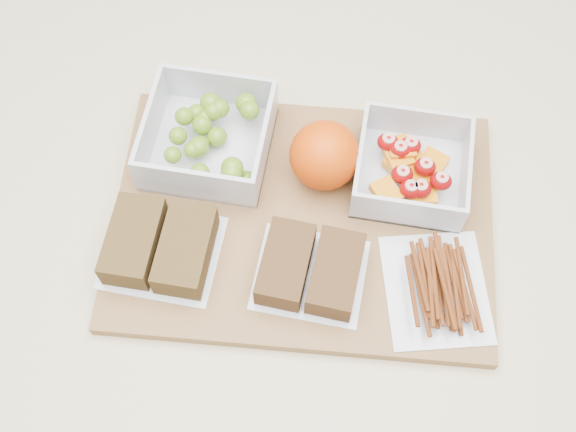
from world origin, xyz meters
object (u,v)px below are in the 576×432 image
Objects in this scene: fruit_container at (411,170)px; grape_container at (211,137)px; sandwich_bag_left at (160,246)px; pretzel_bag at (438,285)px; orange at (325,155)px; cutting_board at (303,220)px; sandwich_bag_center at (310,269)px.

grape_container is at bearing 179.54° from fruit_container.
pretzel_bag is (0.30, 0.01, -0.00)m from sandwich_bag_left.
grape_container is 0.14m from sandwich_bag_left.
fruit_container is at bearing 107.77° from pretzel_bag.
orange is (0.13, -0.01, 0.01)m from grape_container.
sandwich_bag_center is (0.02, -0.07, 0.03)m from cutting_board.
sandwich_bag_left reaches higher than cutting_board.
pretzel_bag is at bearing -72.23° from fruit_container.
cutting_board is 0.17m from pretzel_bag.
grape_container is 0.23m from fruit_container.
pretzel_bag is at bearing -26.71° from cutting_board.
sandwich_bag_left is (-0.02, -0.14, -0.01)m from grape_container.
sandwich_bag_center is (0.16, 0.00, -0.00)m from sandwich_bag_left.
sandwich_bag_left is 1.06× the size of sandwich_bag_center.
orange is (-0.10, -0.01, 0.02)m from fruit_container.
pretzel_bag is at bearing 1.51° from sandwich_bag_left.
grape_container is (-0.12, 0.07, 0.03)m from cutting_board.
pretzel_bag is (0.27, -0.13, -0.01)m from grape_container.
grape_container is at bearing 144.64° from cutting_board.
grape_container reaches higher than pretzel_bag.
cutting_board is 0.08m from orange.
cutting_board is 3.56× the size of sandwich_bag_center.
fruit_container is 0.98× the size of sandwich_bag_left.
orange is at bearing -4.89° from grape_container.
orange reaches higher than sandwich_bag_left.
sandwich_bag_left is 0.83× the size of pretzel_bag.
fruit_container is at bearing 28.53° from sandwich_bag_left.
pretzel_bag is at bearing -41.05° from orange.
fruit_container is 0.29m from sandwich_bag_left.
orange reaches higher than grape_container.
pretzel_bag reaches higher than cutting_board.
grape_container is 1.10× the size of sandwich_bag_left.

